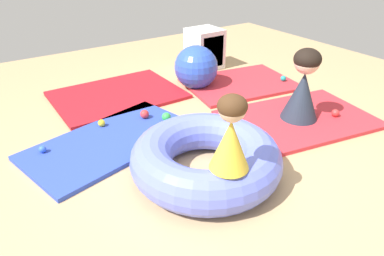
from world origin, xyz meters
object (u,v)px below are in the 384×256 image
(play_ball_green, at_px, (166,117))
(play_ball_blue, at_px, (43,149))
(child_in_yellow, at_px, (231,134))
(adult_seated, at_px, (303,86))
(inflatable_cushion, at_px, (206,158))
(exercise_ball_large, at_px, (196,67))
(play_ball_pink, at_px, (145,139))
(play_ball_yellow, at_px, (102,123))
(play_ball_red, at_px, (335,113))
(play_ball_red_second, at_px, (145,114))
(play_ball_teal, at_px, (283,78))
(play_ball_orange, at_px, (170,126))
(storage_cube, at_px, (205,49))

(play_ball_green, height_order, play_ball_blue, play_ball_green)
(child_in_yellow, relative_size, adult_seated, 0.73)
(inflatable_cushion, relative_size, exercise_ball_large, 2.23)
(play_ball_pink, bearing_deg, play_ball_yellow, 111.76)
(play_ball_red, relative_size, play_ball_pink, 0.89)
(play_ball_red, xyz_separation_m, play_ball_pink, (-1.92, 0.63, 0.00))
(play_ball_green, distance_m, play_ball_red_second, 0.24)
(play_ball_green, height_order, play_ball_teal, play_ball_green)
(adult_seated, xyz_separation_m, play_ball_orange, (-1.26, 0.51, -0.31))
(child_in_yellow, xyz_separation_m, adult_seated, (1.45, 0.61, -0.19))
(play_ball_orange, xyz_separation_m, exercise_ball_large, (0.88, 0.85, 0.18))
(adult_seated, xyz_separation_m, play_ball_pink, (-1.58, 0.44, -0.32))
(play_ball_yellow, bearing_deg, play_ball_orange, -40.54)
(adult_seated, relative_size, play_ball_green, 7.95)
(play_ball_orange, bearing_deg, play_ball_pink, -166.45)
(play_ball_green, bearing_deg, play_ball_teal, 4.05)
(child_in_yellow, height_order, exercise_ball_large, child_in_yellow)
(play_ball_pink, height_order, storage_cube, storage_cube)
(play_ball_teal, xyz_separation_m, play_ball_yellow, (-2.44, 0.13, -0.00))
(play_ball_teal, distance_m, play_ball_blue, 3.05)
(adult_seated, relative_size, storage_cube, 1.32)
(child_in_yellow, relative_size, play_ball_red_second, 5.88)
(storage_cube, bearing_deg, inflatable_cushion, -125.52)
(child_in_yellow, distance_m, play_ball_yellow, 1.70)
(play_ball_red_second, bearing_deg, exercise_ball_large, 25.89)
(inflatable_cushion, distance_m, play_ball_orange, 0.76)
(child_in_yellow, bearing_deg, play_ball_blue, 89.23)
(inflatable_cushion, height_order, storage_cube, storage_cube)
(adult_seated, height_order, play_ball_yellow, adult_seated)
(play_ball_blue, bearing_deg, adult_seated, -18.24)
(exercise_ball_large, bearing_deg, play_ball_blue, -164.31)
(adult_seated, bearing_deg, exercise_ball_large, 161.94)
(play_ball_orange, distance_m, play_ball_blue, 1.18)
(child_in_yellow, distance_m, adult_seated, 1.59)
(exercise_ball_large, bearing_deg, play_ball_red, -65.18)
(child_in_yellow, height_order, play_ball_red, child_in_yellow)
(play_ball_red, xyz_separation_m, play_ball_orange, (-1.60, 0.71, 0.01))
(play_ball_orange, height_order, play_ball_green, play_ball_orange)
(play_ball_yellow, bearing_deg, play_ball_red, -28.59)
(play_ball_teal, xyz_separation_m, play_ball_pink, (-2.22, -0.40, 0.01))
(play_ball_orange, xyz_separation_m, play_ball_red_second, (-0.09, 0.38, -0.00))
(exercise_ball_large, bearing_deg, play_ball_orange, -136.10)
(play_ball_blue, distance_m, play_ball_pink, 0.90)
(adult_seated, distance_m, play_ball_red, 0.51)
(adult_seated, distance_m, play_ball_teal, 1.11)
(storage_cube, bearing_deg, play_ball_blue, -156.24)
(child_in_yellow, bearing_deg, play_ball_red_second, 51.22)
(child_in_yellow, height_order, play_ball_orange, child_in_yellow)
(child_in_yellow, distance_m, play_ball_teal, 2.60)
(play_ball_pink, bearing_deg, play_ball_teal, 10.16)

